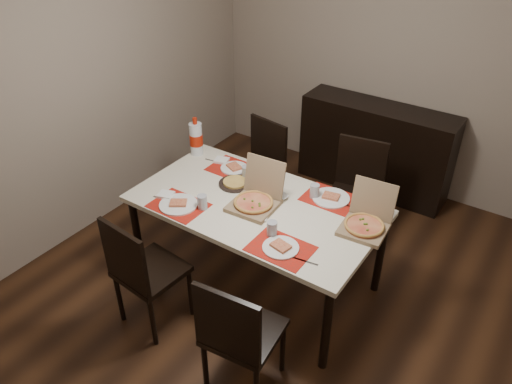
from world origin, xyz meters
TOP-DOWN VIEW (x-y plane):
  - ground at (0.00, 0.00)m, footprint 3.80×4.00m
  - room_walls at (0.00, 0.43)m, footprint 3.84×4.02m
  - sideboard at (0.00, 1.78)m, footprint 1.50×0.40m
  - dining_table at (-0.19, -0.05)m, footprint 1.80×1.00m
  - chair_near_left at (-0.58, -0.87)m, footprint 0.45×0.45m
  - chair_near_right at (0.28, -0.94)m, footprint 0.46×0.46m
  - chair_far_left at (-0.70, 0.74)m, footprint 0.48×0.48m
  - chair_far_right at (0.19, 0.89)m, footprint 0.48×0.48m
  - setting_near_left at (-0.62, -0.37)m, footprint 0.44×0.30m
  - setting_near_right at (0.19, -0.37)m, footprint 0.48×0.30m
  - setting_far_left at (-0.59, 0.24)m, footprint 0.50×0.30m
  - setting_far_right at (0.20, 0.29)m, footprint 0.50×0.30m
  - napkin_loose at (-0.08, -0.18)m, footprint 0.15×0.14m
  - pizza_box_center at (-0.18, -0.08)m, footprint 0.34×0.37m
  - pizza_box_right at (0.59, 0.12)m, footprint 0.33×0.36m
  - faina_plate at (-0.47, 0.07)m, footprint 0.26×0.26m
  - dip_bowl at (-0.09, 0.09)m, footprint 0.16×0.16m
  - soda_bottle at (-1.03, 0.28)m, footprint 0.11×0.11m

SIDE VIEW (x-z plane):
  - ground at x=0.00m, z-range -0.02..0.00m
  - sideboard at x=0.00m, z-range 0.00..0.90m
  - chair_near_left at x=-0.58m, z-range 0.05..0.98m
  - chair_near_right at x=0.28m, z-range 0.05..0.98m
  - chair_far_left at x=-0.70m, z-range 0.05..0.98m
  - chair_far_right at x=0.19m, z-range 0.05..0.98m
  - dining_table at x=-0.19m, z-range 0.31..1.06m
  - napkin_loose at x=-0.08m, z-range 0.75..0.77m
  - faina_plate at x=-0.47m, z-range 0.75..0.78m
  - dip_bowl at x=-0.09m, z-range 0.75..0.78m
  - setting_near_left at x=-0.62m, z-range 0.72..0.83m
  - setting_far_right at x=0.20m, z-range 0.72..0.83m
  - setting_far_left at x=-0.59m, z-range 0.72..0.83m
  - setting_near_right at x=0.19m, z-range 0.72..0.83m
  - pizza_box_right at x=0.59m, z-range 0.65..0.95m
  - pizza_box_center at x=-0.18m, z-range 0.64..0.96m
  - soda_bottle at x=-1.03m, z-range 0.72..1.06m
  - room_walls at x=0.00m, z-range 0.42..3.04m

